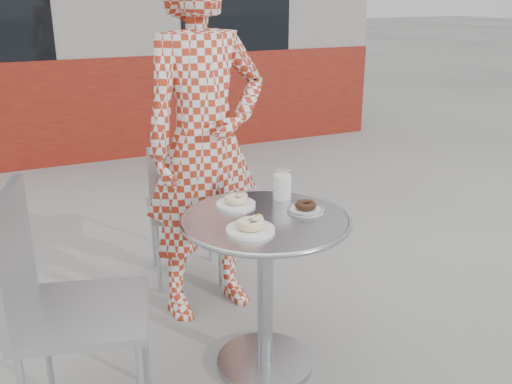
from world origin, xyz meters
name	(u,v)px	position (x,y,z in m)	size (l,w,h in m)	color
ground	(270,356)	(0.00, 0.00, 0.00)	(60.00, 60.00, 0.00)	#9E9B96
storefront	(66,1)	(0.00, 5.56, 1.49)	(6.02, 4.55, 3.00)	gray
bistro_table	(265,256)	(-0.05, -0.05, 0.54)	(0.71, 0.71, 0.72)	silver
chair_far	(186,236)	(-0.09, 0.90, 0.26)	(0.47, 0.47, 0.84)	#B2B4BA
chair_left	(86,358)	(-0.81, -0.09, 0.29)	(0.57, 0.56, 0.96)	#B2B4BA
seated_person	(205,143)	(-0.08, 0.56, 0.89)	(0.65, 0.43, 1.78)	#A72E19
plate_far	(236,201)	(-0.10, 0.14, 0.73)	(0.17, 0.17, 0.05)	white
plate_near	(251,226)	(-0.16, -0.15, 0.73)	(0.19, 0.19, 0.05)	white
plate_checker	(306,208)	(0.14, -0.05, 0.73)	(0.16, 0.16, 0.04)	white
milk_cup	(282,185)	(0.12, 0.12, 0.78)	(0.09, 0.09, 0.14)	white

